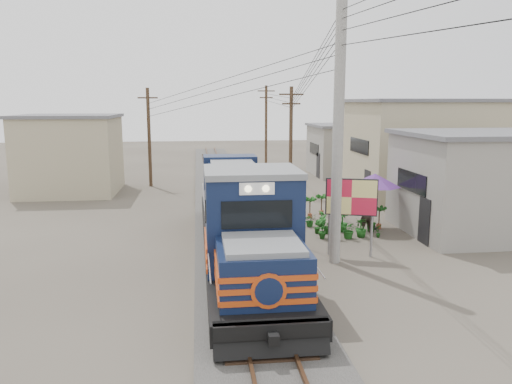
{
  "coord_description": "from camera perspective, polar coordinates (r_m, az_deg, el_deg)",
  "views": [
    {
      "loc": [
        -1.62,
        -18.28,
        6.04
      ],
      "look_at": [
        0.86,
        2.7,
        2.2
      ],
      "focal_mm": 35.0,
      "sensor_mm": 36.0,
      "label": 1
    }
  ],
  "objects": [
    {
      "name": "track",
      "position": [
        28.91,
        -3.4,
        -1.25
      ],
      "size": [
        1.15,
        70.0,
        0.12
      ],
      "color": "#51331E",
      "rests_on": "ground"
    },
    {
      "name": "locomotive",
      "position": [
        18.95,
        -1.66,
        -2.91
      ],
      "size": [
        2.89,
        15.75,
        3.9
      ],
      "color": "black",
      "rests_on": "ground"
    },
    {
      "name": "shophouse_mid",
      "position": [
        33.54,
        18.24,
        4.77
      ],
      "size": [
        8.4,
        7.35,
        6.2
      ],
      "color": "tan",
      "rests_on": "ground"
    },
    {
      "name": "wooden_pole_mid",
      "position": [
        32.94,
        4.0,
        6.16
      ],
      "size": [
        1.6,
        0.24,
        7.0
      ],
      "color": "#4C3826",
      "rests_on": "ground"
    },
    {
      "name": "plant_nursery",
      "position": [
        23.43,
        9.47,
        -3.62
      ],
      "size": [
        3.24,
        3.06,
        1.13
      ],
      "color": "#184F16",
      "rests_on": "ground"
    },
    {
      "name": "wooden_pole_left",
      "position": [
        36.52,
        -12.12,
        6.36
      ],
      "size": [
        1.6,
        0.24,
        7.0
      ],
      "color": "#4C3826",
      "rests_on": "ground"
    },
    {
      "name": "shophouse_back",
      "position": [
        42.39,
        10.64,
        4.8
      ],
      "size": [
        6.3,
        6.3,
        4.2
      ],
      "color": "gray",
      "rests_on": "ground"
    },
    {
      "name": "ballast",
      "position": [
        28.95,
        -3.39,
        -1.6
      ],
      "size": [
        3.6,
        70.0,
        0.16
      ],
      "primitive_type": "cube",
      "color": "#595651",
      "rests_on": "ground"
    },
    {
      "name": "vendor",
      "position": [
        23.79,
        12.52,
        -2.43
      ],
      "size": [
        0.66,
        0.44,
        1.79
      ],
      "primitive_type": "imported",
      "rotation": [
        0.0,
        0.0,
        3.16
      ],
      "color": "black",
      "rests_on": "ground"
    },
    {
      "name": "power_lines",
      "position": [
        26.86,
        -3.68,
        13.53
      ],
      "size": [
        9.65,
        19.0,
        3.3
      ],
      "color": "black",
      "rests_on": "ground"
    },
    {
      "name": "utility_pole_main",
      "position": [
        18.53,
        9.37,
        6.95
      ],
      "size": [
        0.4,
        0.4,
        10.0
      ],
      "color": "#9E9B93",
      "rests_on": "ground"
    },
    {
      "name": "wooden_pole_far",
      "position": [
        46.77,
        1.16,
        7.71
      ],
      "size": [
        1.6,
        0.24,
        7.5
      ],
      "color": "#4C3826",
      "rests_on": "ground"
    },
    {
      "name": "shophouse_front",
      "position": [
        25.27,
        24.62,
        0.99
      ],
      "size": [
        7.35,
        6.3,
        4.7
      ],
      "color": "gray",
      "rests_on": "ground"
    },
    {
      "name": "billboard",
      "position": [
        19.8,
        10.85,
        -0.84
      ],
      "size": [
        1.94,
        0.74,
        3.1
      ],
      "rotation": [
        0.0,
        0.0,
        -0.32
      ],
      "color": "#99999E",
      "rests_on": "ground"
    },
    {
      "name": "shophouse_left",
      "position": [
        35.46,
        -20.44,
        4.1
      ],
      "size": [
        6.3,
        6.3,
        5.2
      ],
      "color": "tan",
      "rests_on": "ground"
    },
    {
      "name": "ground",
      "position": [
        19.32,
        -1.61,
        -7.92
      ],
      "size": [
        120.0,
        120.0,
        0.0
      ],
      "primitive_type": "plane",
      "color": "#473F35",
      "rests_on": "ground"
    },
    {
      "name": "market_umbrella",
      "position": [
        24.29,
        13.43,
        1.32
      ],
      "size": [
        2.97,
        2.97,
        2.69
      ],
      "rotation": [
        0.0,
        0.0,
        0.25
      ],
      "color": "black",
      "rests_on": "ground"
    }
  ]
}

